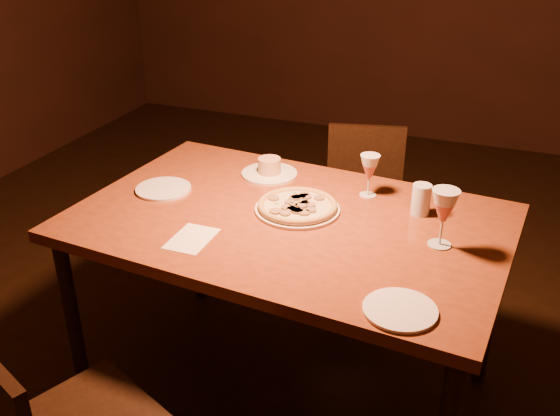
% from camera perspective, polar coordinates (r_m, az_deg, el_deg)
% --- Properties ---
extents(dining_table, '(1.63, 1.13, 0.83)m').
position_cam_1_polar(dining_table, '(2.32, 0.80, -2.47)').
color(dining_table, '#93421F').
rests_on(dining_table, floor).
extents(chair_far, '(0.48, 0.48, 0.83)m').
position_cam_1_polar(chair_far, '(3.29, 7.61, 0.84)').
color(chair_far, black).
rests_on(chair_far, floor).
extents(pizza_plate, '(0.32, 0.32, 0.03)m').
position_cam_1_polar(pizza_plate, '(2.32, 1.60, 0.16)').
color(pizza_plate, white).
rests_on(pizza_plate, dining_table).
extents(ramekin_saucer, '(0.23, 0.23, 0.07)m').
position_cam_1_polar(ramekin_saucer, '(2.62, -0.97, 3.53)').
color(ramekin_saucer, white).
rests_on(ramekin_saucer, dining_table).
extents(wine_glass_far, '(0.08, 0.08, 0.17)m').
position_cam_1_polar(wine_glass_far, '(2.44, 8.15, 2.94)').
color(wine_glass_far, '#A84E46').
rests_on(wine_glass_far, dining_table).
extents(wine_glass_right, '(0.09, 0.09, 0.20)m').
position_cam_1_polar(wine_glass_right, '(2.12, 14.66, -0.91)').
color(wine_glass_right, '#A84E46').
rests_on(wine_glass_right, dining_table).
extents(water_tumbler, '(0.07, 0.07, 0.12)m').
position_cam_1_polar(water_tumbler, '(2.34, 12.77, 0.77)').
color(water_tumbler, silver).
rests_on(water_tumbler, dining_table).
extents(side_plate_left, '(0.22, 0.22, 0.01)m').
position_cam_1_polar(side_plate_left, '(2.53, -10.61, 1.73)').
color(side_plate_left, white).
rests_on(side_plate_left, dining_table).
extents(side_plate_near, '(0.21, 0.21, 0.01)m').
position_cam_1_polar(side_plate_near, '(1.82, 10.92, -9.13)').
color(side_plate_near, white).
rests_on(side_plate_near, dining_table).
extents(menu_card, '(0.13, 0.19, 0.00)m').
position_cam_1_polar(menu_card, '(2.16, -8.08, -2.79)').
color(menu_card, white).
rests_on(menu_card, dining_table).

